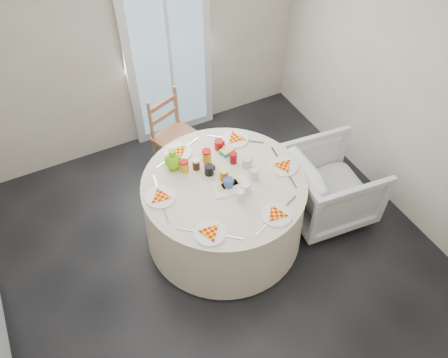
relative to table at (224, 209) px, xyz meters
name	(u,v)px	position (x,y,z in m)	size (l,w,h in m)	color
floor	(217,257)	(-0.20, -0.23, -0.38)	(4.00, 4.00, 0.00)	black
wall_back	(129,41)	(-0.20, 1.77, 0.93)	(4.00, 0.02, 2.60)	#BCB5A3
wall_right	(414,90)	(1.80, -0.23, 0.93)	(0.02, 4.00, 2.60)	#BCB5A3
glass_door	(169,56)	(0.20, 1.72, 0.68)	(1.00, 0.08, 2.10)	silver
table	(224,209)	(0.00, 0.00, 0.00)	(1.53, 1.53, 0.77)	beige
wooden_chair	(177,137)	(-0.03, 1.06, 0.09)	(0.43, 0.41, 0.96)	#9C664A
armchair	(330,185)	(1.09, -0.22, 0.02)	(0.82, 0.76, 0.84)	silver
place_settings	(224,181)	(0.00, 0.00, 0.40)	(1.42, 1.42, 0.03)	silver
jar_cluster	(208,162)	(-0.04, 0.23, 0.45)	(0.51, 0.25, 0.15)	#92631A
butter_tub	(227,151)	(0.20, 0.32, 0.41)	(0.13, 0.09, 0.05)	#0D83A1
green_pitcher	(173,159)	(-0.33, 0.37, 0.49)	(0.16, 0.16, 0.21)	#76CA0D
cheese_platter	(231,186)	(0.03, -0.08, 0.40)	(0.32, 0.21, 0.04)	white
mugs_glasses	(233,172)	(0.11, 0.03, 0.44)	(0.64, 0.64, 0.12)	#A39B9A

